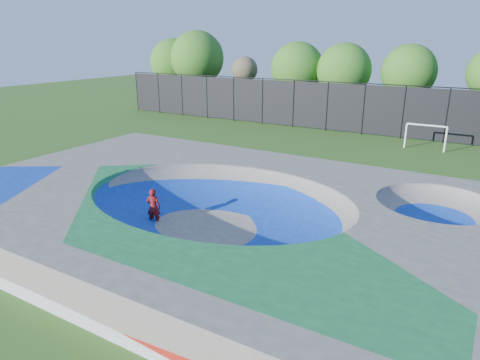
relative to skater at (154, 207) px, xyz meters
The scene contains 7 objects.
ground 2.76m from the skater, 21.56° to the left, with size 120.00×120.00×0.00m, color #2B5317.
skate_deck 2.65m from the skater, 21.56° to the left, with size 22.00×14.00×1.50m, color gray.
skater is the anchor object (origin of this frame).
skateboard 0.75m from the skater, ahead, with size 0.78×0.22×0.05m, color black.
soccer_goal 20.51m from the skater, 68.35° to the left, with size 2.68×0.12×1.77m.
fence 22.15m from the skater, 83.60° to the left, with size 48.09×0.09×4.04m.
treeline 27.35m from the skater, 87.56° to the left, with size 53.01×7.38×8.21m.
Camera 1 is at (8.70, -13.05, 7.22)m, focal length 32.00 mm.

